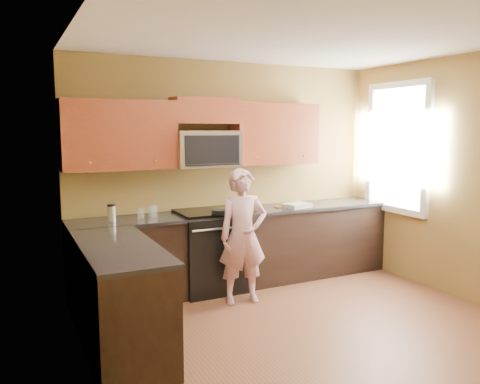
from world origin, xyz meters
TOP-DOWN VIEW (x-y plane):
  - floor at (0.00, 0.00)m, footprint 4.00×4.00m
  - ceiling at (0.00, 0.00)m, footprint 4.00×4.00m
  - wall_back at (0.00, 2.00)m, footprint 4.00×0.00m
  - wall_left at (-2.00, 0.00)m, footprint 0.00×4.00m
  - wall_right at (2.00, 0.00)m, footprint 0.00×4.00m
  - cabinet_back_run at (0.00, 1.70)m, footprint 4.00×0.60m
  - cabinet_left_run at (-1.70, 0.60)m, footprint 0.60×1.60m
  - countertop_back at (0.00, 1.69)m, footprint 4.00×0.62m
  - countertop_left at (-1.69, 0.60)m, footprint 0.62×1.60m
  - stove at (-0.40, 1.68)m, footprint 0.76×0.65m
  - microwave at (-0.40, 1.80)m, footprint 0.76×0.40m
  - upper_cab_left at (-1.39, 1.83)m, footprint 1.22×0.33m
  - upper_cab_right at (0.54, 1.83)m, footprint 1.12×0.33m
  - upper_cab_over_mw at (-0.40, 1.83)m, footprint 0.76×0.33m
  - window at (1.98, 1.20)m, footprint 0.06×1.06m
  - woman at (-0.24, 1.15)m, footprint 0.58×0.43m
  - frying_pan at (-0.37, 1.42)m, footprint 0.36×0.47m
  - butter_tub at (0.14, 1.66)m, footprint 0.15×0.15m
  - toast_slice at (0.53, 1.65)m, footprint 0.11×0.11m
  - napkin_a at (-0.30, 1.51)m, footprint 0.15×0.15m
  - napkin_b at (0.17, 1.64)m, footprint 0.15×0.15m
  - dish_towel at (0.73, 1.57)m, footprint 0.34×0.29m
  - travel_mug at (-1.54, 1.65)m, footprint 0.10×0.10m
  - glass_a at (-1.09, 1.72)m, footprint 0.08×0.08m
  - glass_b at (-1.21, 1.69)m, footprint 0.08×0.08m
  - glass_c at (-1.04, 1.79)m, footprint 0.08×0.08m

SIDE VIEW (x-z plane):
  - floor at x=0.00m, z-range 0.00..0.00m
  - cabinet_back_run at x=0.00m, z-range 0.00..0.88m
  - cabinet_left_run at x=-1.70m, z-range 0.00..0.88m
  - stove at x=-0.40m, z-range 0.00..0.95m
  - woman at x=-0.24m, z-range 0.00..1.47m
  - countertop_back at x=0.00m, z-range 0.88..0.92m
  - countertop_left at x=-1.69m, z-range 0.88..0.92m
  - butter_tub at x=0.14m, z-range 0.87..0.97m
  - travel_mug at x=-1.54m, z-range 0.83..1.01m
  - toast_slice at x=0.53m, z-range 0.92..0.93m
  - dish_towel at x=0.73m, z-range 0.92..0.97m
  - frying_pan at x=-0.37m, z-range 0.92..0.98m
  - napkin_a at x=-0.30m, z-range 0.92..0.98m
  - napkin_b at x=0.17m, z-range 0.92..0.99m
  - glass_a at x=-1.09m, z-range 0.92..1.04m
  - glass_b at x=-1.21m, z-range 0.92..1.04m
  - glass_c at x=-1.04m, z-range 0.92..1.04m
  - wall_back at x=0.00m, z-range -0.65..3.35m
  - wall_left at x=-2.00m, z-range -0.65..3.35m
  - wall_right at x=2.00m, z-range -0.65..3.35m
  - microwave at x=-0.40m, z-range 1.24..1.66m
  - upper_cab_left at x=-1.39m, z-range 1.07..1.82m
  - upper_cab_right at x=0.54m, z-range 1.07..1.82m
  - window at x=1.98m, z-range 0.82..2.48m
  - upper_cab_over_mw at x=-0.40m, z-range 1.95..2.25m
  - ceiling at x=0.00m, z-range 2.70..2.70m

